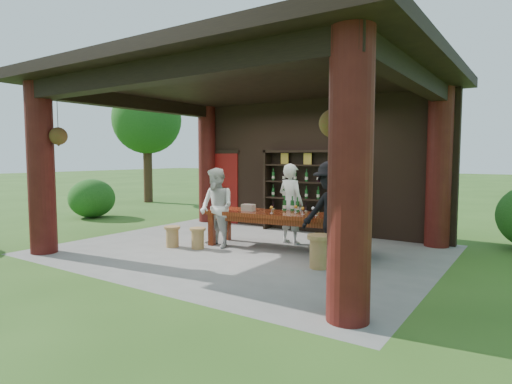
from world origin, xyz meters
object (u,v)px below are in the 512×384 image
Objects in this scene: host at (291,204)px; guest_woman at (217,208)px; stool_near_left at (198,238)px; stool_near_right at (320,251)px; guest_man at (332,213)px; tasting_table at (285,219)px; stool_far_left at (172,236)px; napkin_basket at (248,208)px; wine_shelf at (306,191)px.

guest_woman is at bearing 58.16° from host.
stool_near_left is at bearing -104.85° from guest_woman.
guest_woman is at bearing 172.03° from stool_near_right.
guest_man is at bearing 152.95° from host.
stool_far_left is at bearing -151.71° from tasting_table.
stool_near_left is at bearing 17.35° from stool_far_left.
napkin_basket reaches higher than tasting_table.
stool_near_left is 0.24× the size of guest_man.
stool_near_left is 0.25× the size of host.
napkin_basket is (1.27, 0.95, 0.59)m from stool_far_left.
guest_woman reaches higher than stool_near_left.
host reaches higher than tasting_table.
tasting_table is 7.87× the size of stool_near_left.
stool_near_right is 2.18× the size of napkin_basket.
tasting_table is at bearing 142.74° from stool_near_right.
wine_shelf is 3.53m from stool_far_left.
host reaches higher than stool_far_left.
stool_far_left is (-0.55, -0.17, 0.00)m from stool_near_left.
host is (1.88, 1.70, 0.64)m from stool_far_left.
host reaches higher than napkin_basket.
host is at bearing 63.27° from guest_woman.
host is at bearing 149.51° from guest_man.
guest_man reaches higher than stool_near_right.
guest_woman reaches higher than napkin_basket.
host is at bearing -76.52° from wine_shelf.
wine_shelf reaches higher than stool_near_left.
stool_near_right is at bearing 0.02° from stool_near_left.
guest_woman is (0.77, 0.53, 0.60)m from stool_far_left.
wine_shelf reaches higher than tasting_table.
guest_woman is 6.37× the size of napkin_basket.
stool_near_left is 1.22m from napkin_basket.
stool_far_left is at bearing -116.73° from wine_shelf.
tasting_table is 2.05× the size of guest_woman.
stool_near_left is 2.74m from stool_near_right.
guest_man is at bearing -24.62° from tasting_table.
stool_near_right is at bearing 3.02° from stool_far_left.
guest_woman is at bearing -106.99° from wine_shelf.
wine_shelf is 2.67m from guest_woman.
tasting_table is 1.82m from stool_near_left.
stool_far_left is 1.68× the size of napkin_basket.
stool_near_left is 0.73m from guest_woman.
guest_woman is at bearing -139.92° from napkin_basket.
host reaches higher than stool_near_left.
wine_shelf is 1.40× the size of guest_woman.
stool_near_right reaches higher than stool_far_left.
stool_far_left is at bearing -163.08° from guest_man.
guest_man is (0.06, 0.34, 0.61)m from stool_near_right.
guest_man is at bearing 16.49° from guest_woman.
stool_near_right is (1.23, -0.94, -0.33)m from tasting_table.
wine_shelf is 1.34× the size of host.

